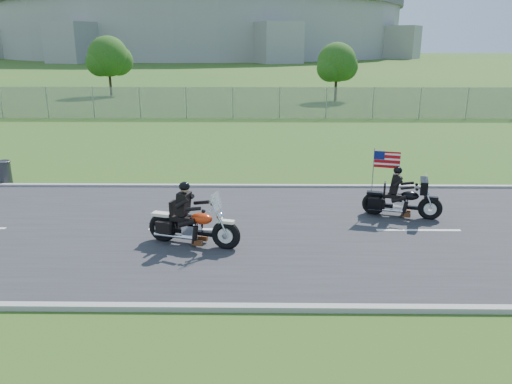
{
  "coord_description": "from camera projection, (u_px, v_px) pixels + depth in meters",
  "views": [
    {
      "loc": [
        -0.11,
        -12.26,
        4.79
      ],
      "look_at": [
        -0.26,
        0.0,
        1.07
      ],
      "focal_mm": 35.0,
      "sensor_mm": 36.0,
      "label": 1
    }
  ],
  "objects": [
    {
      "name": "motorcycle_follow",
      "position": [
        402.0,
        201.0,
        13.98
      ],
      "size": [
        2.16,
        0.98,
        1.83
      ],
      "rotation": [
        0.0,
        0.0,
        -0.27
      ],
      "color": "black",
      "rests_on": "ground"
    },
    {
      "name": "ground",
      "position": [
        266.0,
        231.0,
        13.12
      ],
      "size": [
        420.0,
        420.0,
        0.0
      ],
      "primitive_type": "plane",
      "color": "#225219",
      "rests_on": "ground"
    },
    {
      "name": "curb_north",
      "position": [
        265.0,
        186.0,
        16.98
      ],
      "size": [
        120.0,
        0.18,
        0.12
      ],
      "primitive_type": "cube",
      "color": "#9E9B93",
      "rests_on": "ground"
    },
    {
      "name": "motorcycle_lead",
      "position": [
        192.0,
        226.0,
        12.05
      ],
      "size": [
        2.35,
        1.03,
        1.61
      ],
      "rotation": [
        0.0,
        0.0,
        -0.29
      ],
      "color": "black",
      "rests_on": "ground"
    },
    {
      "name": "fence",
      "position": [
        186.0,
        103.0,
        32.03
      ],
      "size": [
        60.0,
        0.03,
        2.0
      ],
      "primitive_type": "cube",
      "color": "gray",
      "rests_on": "ground"
    },
    {
      "name": "curb_south",
      "position": [
        268.0,
        308.0,
        9.23
      ],
      "size": [
        120.0,
        0.18,
        0.12
      ],
      "primitive_type": "cube",
      "color": "#9E9B93",
      "rests_on": "ground"
    },
    {
      "name": "stadium",
      "position": [
        205.0,
        9.0,
        171.54
      ],
      "size": [
        140.4,
        140.4,
        29.2
      ],
      "color": "#A3A099",
      "rests_on": "ground"
    },
    {
      "name": "tree_fence_near",
      "position": [
        337.0,
        64.0,
        40.94
      ],
      "size": [
        3.52,
        3.28,
        4.75
      ],
      "color": "#382316",
      "rests_on": "ground"
    },
    {
      "name": "road",
      "position": [
        266.0,
        230.0,
        13.12
      ],
      "size": [
        120.0,
        8.0,
        0.04
      ],
      "primitive_type": "cube",
      "color": "#28282B",
      "rests_on": "ground"
    },
    {
      "name": "trash_can",
      "position": [
        4.0,
        173.0,
        17.36
      ],
      "size": [
        0.51,
        0.51,
        0.8
      ],
      "primitive_type": "cylinder",
      "rotation": [
        0.0,
        0.0,
        -0.11
      ],
      "color": "#3C3B41",
      "rests_on": "ground"
    },
    {
      "name": "tree_fence_mid",
      "position": [
        109.0,
        58.0,
        44.91
      ],
      "size": [
        3.96,
        3.69,
        5.3
      ],
      "color": "#382316",
      "rests_on": "ground"
    }
  ]
}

